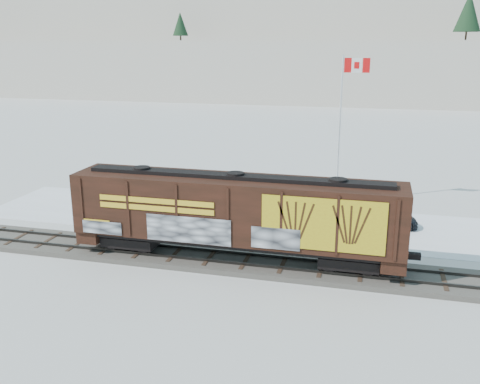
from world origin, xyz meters
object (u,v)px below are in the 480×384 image
(hopper_railcar, at_px, (236,212))
(flagpole, at_px, (340,152))
(car_silver, at_px, (176,203))
(car_white, at_px, (205,203))
(car_dark, at_px, (383,218))

(hopper_railcar, relative_size, flagpole, 1.63)
(car_silver, bearing_deg, car_white, -87.29)
(flagpole, relative_size, car_silver, 2.68)
(flagpole, distance_m, car_silver, 12.36)
(flagpole, xyz_separation_m, car_white, (-8.66, -5.09, -3.10))
(hopper_railcar, height_order, car_dark, hopper_railcar)
(hopper_railcar, relative_size, car_silver, 4.36)
(car_white, distance_m, car_dark, 11.92)
(car_silver, distance_m, car_white, 2.13)
(flagpole, relative_size, car_white, 2.29)
(hopper_railcar, height_order, car_silver, hopper_railcar)
(hopper_railcar, bearing_deg, car_silver, 129.33)
(car_silver, bearing_deg, flagpole, -62.63)
(hopper_railcar, bearing_deg, car_white, 118.49)
(hopper_railcar, relative_size, car_dark, 4.01)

